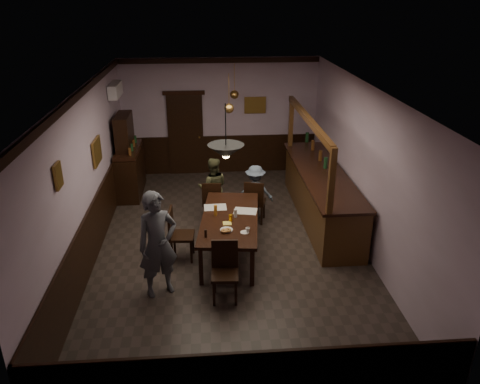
{
  "coord_description": "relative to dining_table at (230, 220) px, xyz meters",
  "views": [
    {
      "loc": [
        -0.42,
        -7.81,
        4.53
      ],
      "look_at": [
        0.19,
        -0.07,
        1.15
      ],
      "focal_mm": 35.0,
      "sensor_mm": 36.0,
      "label": 1
    }
  ],
  "objects": [
    {
      "name": "pendant_brass_far",
      "position": [
        0.31,
        3.18,
        1.61
      ],
      "size": [
        0.2,
        0.2,
        0.81
      ],
      "color": "#BF8C3F",
      "rests_on": "ground"
    },
    {
      "name": "picture_back",
      "position": [
        0.91,
        4.23,
        1.11
      ],
      "size": [
        0.55,
        0.04,
        0.42
      ],
      "color": "olive",
      "rests_on": "ground"
    },
    {
      "name": "pastry_plate",
      "position": [
        -0.09,
        -0.49,
        0.07
      ],
      "size": [
        0.22,
        0.22,
        0.01
      ],
      "primitive_type": "cylinder",
      "color": "white",
      "rests_on": "dining_table"
    },
    {
      "name": "pepper_mill",
      "position": [
        -0.44,
        -0.71,
        0.13
      ],
      "size": [
        0.04,
        0.04,
        0.14
      ],
      "primitive_type": "cylinder",
      "color": "black",
      "rests_on": "dining_table"
    },
    {
      "name": "water_glass",
      "position": [
        0.1,
        -0.0,
        0.14
      ],
      "size": [
        0.06,
        0.06,
        0.15
      ],
      "primitive_type": "cylinder",
      "color": "silver",
      "rests_on": "dining_table"
    },
    {
      "name": "picture_left_small",
      "position": [
        -2.45,
        -1.33,
        1.46
      ],
      "size": [
        0.04,
        0.28,
        0.36
      ],
      "color": "olive",
      "rests_on": "ground"
    },
    {
      "name": "soda_can",
      "position": [
        0.01,
        -0.15,
        0.12
      ],
      "size": [
        0.07,
        0.07,
        0.12
      ],
      "primitive_type": "cylinder",
      "color": "orange",
      "rests_on": "dining_table"
    },
    {
      "name": "picture_left_large",
      "position": [
        -2.45,
        1.07,
        1.01
      ],
      "size": [
        0.04,
        0.62,
        0.48
      ],
      "color": "olive",
      "rests_on": "ground"
    },
    {
      "name": "saucer",
      "position": [
        0.22,
        -0.6,
        0.07
      ],
      "size": [
        0.15,
        0.15,
        0.01
      ],
      "primitive_type": "cylinder",
      "color": "white",
      "rests_on": "dining_table"
    },
    {
      "name": "pastry_ring_b",
      "position": [
        -0.07,
        -0.56,
        0.1
      ],
      "size": [
        0.13,
        0.13,
        0.04
      ],
      "primitive_type": "torus",
      "color": "#C68C47",
      "rests_on": "pastry_plate"
    },
    {
      "name": "pendant_brass_mid",
      "position": [
        0.11,
        1.84,
        1.61
      ],
      "size": [
        0.2,
        0.2,
        0.81
      ],
      "color": "#BF8C3F",
      "rests_on": "ground"
    },
    {
      "name": "pastry_ring_a",
      "position": [
        -0.12,
        -0.58,
        0.1
      ],
      "size": [
        0.13,
        0.13,
        0.04
      ],
      "primitive_type": "torus",
      "color": "#C68C47",
      "rests_on": "pastry_plate"
    },
    {
      "name": "napkin",
      "position": [
        -0.06,
        -0.24,
        0.07
      ],
      "size": [
        0.17,
        0.17,
        0.0
      ],
      "primitive_type": "cube",
      "rotation": [
        0.0,
        0.0,
        -0.12
      ],
      "color": "#FFEC5D",
      "rests_on": "dining_table"
    },
    {
      "name": "person_standing",
      "position": [
        -1.19,
        -1.12,
        0.19
      ],
      "size": [
        0.76,
        0.66,
        1.76
      ],
      "primitive_type": "imported",
      "rotation": [
        0.0,
        0.0,
        0.44
      ],
      "color": "#4F525A",
      "rests_on": "ground"
    },
    {
      "name": "room",
      "position": [
        0.01,
        0.27,
        0.81
      ],
      "size": [
        5.01,
        8.01,
        3.01
      ],
      "color": "#2D2621",
      "rests_on": "ground"
    },
    {
      "name": "beer_glass",
      "position": [
        -0.25,
        0.09,
        0.16
      ],
      "size": [
        0.06,
        0.06,
        0.2
      ],
      "primitive_type": "cylinder",
      "color": "#BF721E",
      "rests_on": "dining_table"
    },
    {
      "name": "sideboard",
      "position": [
        -2.21,
        2.99,
        0.09
      ],
      "size": [
        0.52,
        1.46,
        1.92
      ],
      "color": "black",
      "rests_on": "ground"
    },
    {
      "name": "chair_side",
      "position": [
        -0.95,
        -0.09,
        -0.15
      ],
      "size": [
        0.46,
        0.46,
        0.98
      ],
      "rotation": [
        0.0,
        0.0,
        1.49
      ],
      "color": "black",
      "rests_on": "ground"
    },
    {
      "name": "chair_near",
      "position": [
        -0.16,
        -1.31,
        -0.16
      ],
      "size": [
        0.44,
        0.44,
        0.96
      ],
      "rotation": [
        0.0,
        0.0,
        -0.06
      ],
      "color": "black",
      "rests_on": "ground"
    },
    {
      "name": "newspaper_left",
      "position": [
        -0.25,
        0.42,
        0.07
      ],
      "size": [
        0.43,
        0.31,
        0.01
      ],
      "primitive_type": "cube",
      "rotation": [
        0.0,
        0.0,
        0.02
      ],
      "color": "silver",
      "rests_on": "dining_table"
    },
    {
      "name": "pendant_iron",
      "position": [
        -0.09,
        -0.79,
        1.58
      ],
      "size": [
        0.56,
        0.56,
        0.85
      ],
      "color": "black",
      "rests_on": "ground"
    },
    {
      "name": "coffee_cup",
      "position": [
        0.27,
        -0.6,
        0.11
      ],
      "size": [
        0.09,
        0.09,
        0.07
      ],
      "primitive_type": "imported",
      "rotation": [
        0.0,
        0.0,
        -0.12
      ],
      "color": "white",
      "rests_on": "saucer"
    },
    {
      "name": "bar_counter",
      "position": [
        2.0,
        1.33,
        -0.12
      ],
      "size": [
        0.93,
        3.99,
        2.24
      ],
      "color": "#452812",
      "rests_on": "ground"
    },
    {
      "name": "door_back",
      "position": [
        -0.89,
        4.22,
        0.36
      ],
      "size": [
        0.9,
        0.06,
        2.1
      ],
      "primitive_type": "cube",
      "color": "black",
      "rests_on": "ground"
    },
    {
      "name": "chair_far_left",
      "position": [
        -0.29,
        1.32,
        -0.18
      ],
      "size": [
        0.42,
        0.42,
        0.91
      ],
      "rotation": [
        0.0,
        0.0,
        3.08
      ],
      "color": "black",
      "rests_on": "ground"
    },
    {
      "name": "chair_far_right",
      "position": [
        0.58,
        1.21,
        -0.17
      ],
      "size": [
        0.5,
        0.5,
        0.94
      ],
      "rotation": [
        0.0,
        0.0,
        2.86
      ],
      "color": "black",
      "rests_on": "ground"
    },
    {
      "name": "newspaper_right",
      "position": [
        0.3,
        0.22,
        0.07
      ],
      "size": [
        0.48,
        0.38,
        0.01
      ],
      "primitive_type": "cube",
      "rotation": [
        0.0,
        0.0,
        -0.22
      ],
      "color": "silver",
      "rests_on": "dining_table"
    },
    {
      "name": "ac_unit",
      "position": [
        -2.37,
        3.17,
        1.76
      ],
      "size": [
        0.2,
        0.85,
        0.3
      ],
      "color": "white",
      "rests_on": "ground"
    },
    {
      "name": "dining_table",
      "position": [
        0.0,
        0.0,
        0.0
      ],
      "size": [
        1.25,
        2.3,
        0.75
      ],
      "rotation": [
        0.0,
        0.0,
        -0.12
      ],
      "color": "black",
      "rests_on": "ground"
    },
    {
      "name": "person_seated_right",
      "position": [
        0.63,
        1.49,
        -0.1
      ],
      "size": [
        0.82,
        0.56,
        1.17
      ],
      "primitive_type": "imported",
      "rotation": [
        0.0,
        0.0,
        2.97
      ],
      "color": "slate",
      "rests_on": "ground"
    },
    {
      "name": "person_seated_left",
      "position": [
        -0.27,
        1.59,
        -0.02
      ],
      "size": [
        0.65,
        0.5,
        1.32
      ],
      "primitive_type": "imported",
      "rotation": [
        0.0,
        0.0,
        3.15
      ],
      "color": "#46482B",
      "rests_on": "ground"
    }
  ]
}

